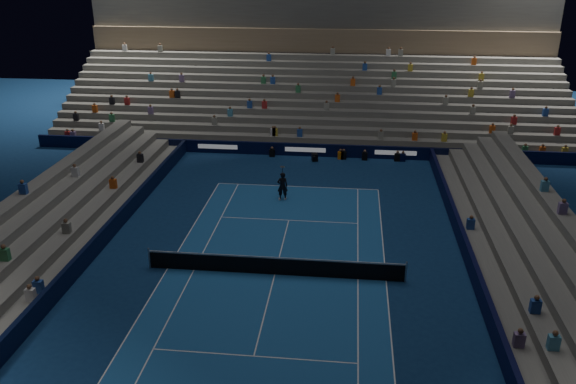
# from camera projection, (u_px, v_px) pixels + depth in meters

# --- Properties ---
(ground) EXTENTS (90.00, 90.00, 0.00)m
(ground) POSITION_uv_depth(u_px,v_px,m) (275.00, 275.00, 29.04)
(ground) COLOR navy
(ground) RESTS_ON ground
(court_surface) EXTENTS (10.97, 23.77, 0.01)m
(court_surface) POSITION_uv_depth(u_px,v_px,m) (275.00, 274.00, 29.03)
(court_surface) COLOR #1B5296
(court_surface) RESTS_ON ground
(sponsor_barrier_far) EXTENTS (44.00, 0.25, 1.00)m
(sponsor_barrier_far) POSITION_uv_depth(u_px,v_px,m) (305.00, 150.00, 45.86)
(sponsor_barrier_far) COLOR black
(sponsor_barrier_far) RESTS_ON ground
(sponsor_barrier_east) EXTENTS (0.25, 37.00, 1.00)m
(sponsor_barrier_east) POSITION_uv_depth(u_px,v_px,m) (476.00, 277.00, 27.86)
(sponsor_barrier_east) COLOR black
(sponsor_barrier_east) RESTS_ON ground
(sponsor_barrier_west) EXTENTS (0.25, 37.00, 1.00)m
(sponsor_barrier_west) POSITION_uv_depth(u_px,v_px,m) (87.00, 255.00, 29.83)
(sponsor_barrier_west) COLOR black
(sponsor_barrier_west) RESTS_ON ground
(grandstand_main) EXTENTS (44.00, 15.20, 11.20)m
(grandstand_main) POSITION_uv_depth(u_px,v_px,m) (314.00, 88.00, 53.41)
(grandstand_main) COLOR slate
(grandstand_main) RESTS_ON ground
(grandstand_east) EXTENTS (5.00, 37.00, 2.50)m
(grandstand_east) POSITION_uv_depth(u_px,v_px,m) (553.00, 273.00, 27.35)
(grandstand_east) COLOR slate
(grandstand_east) RESTS_ON ground
(grandstand_west) EXTENTS (5.00, 37.00, 2.50)m
(grandstand_west) POSITION_uv_depth(u_px,v_px,m) (21.00, 245.00, 30.02)
(grandstand_west) COLOR slate
(grandstand_west) RESTS_ON ground
(tennis_net) EXTENTS (12.90, 0.10, 1.10)m
(tennis_net) POSITION_uv_depth(u_px,v_px,m) (275.00, 266.00, 28.84)
(tennis_net) COLOR #B2B2B7
(tennis_net) RESTS_ON ground
(tennis_player) EXTENTS (0.76, 0.58, 1.87)m
(tennis_player) POSITION_uv_depth(u_px,v_px,m) (282.00, 186.00, 37.53)
(tennis_player) COLOR black
(tennis_player) RESTS_ON ground
(broadcast_camera) EXTENTS (0.55, 0.94, 0.57)m
(broadcast_camera) POSITION_uv_depth(u_px,v_px,m) (315.00, 157.00, 44.81)
(broadcast_camera) COLOR black
(broadcast_camera) RESTS_ON ground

